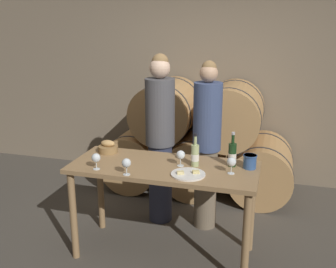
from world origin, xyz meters
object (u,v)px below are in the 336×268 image
object	(u,v)px
person_left	(160,137)
wine_glass_left	(126,163)
tasting_table	(164,178)
wine_bottle_white	(195,155)
blue_crock	(250,161)
bread_basket	(108,148)
person_right	(207,145)
wine_glass_far_left	(96,158)
wine_glass_center	(181,155)
cheese_plate	(188,174)
wine_glass_right	(231,162)
wine_bottle_red	(232,154)

from	to	relation	value
person_left	wine_glass_left	xyz separation A→B (m)	(-0.01, -0.92, 0.04)
tasting_table	person_left	size ratio (longest dim) A/B	0.92
wine_bottle_white	blue_crock	xyz separation A→B (m)	(0.47, 0.08, -0.03)
wine_bottle_white	bread_basket	distance (m)	0.90
person_right	wine_glass_far_left	xyz separation A→B (m)	(-0.80, -0.87, 0.08)
blue_crock	wine_glass_far_left	size ratio (longest dim) A/B	0.85
bread_basket	wine_glass_center	world-z (taller)	wine_glass_center
cheese_plate	wine_glass_center	world-z (taller)	wine_glass_center
wine_glass_right	wine_glass_center	bearing A→B (deg)	172.82
blue_crock	wine_bottle_white	bearing A→B (deg)	-170.82
wine_glass_far_left	bread_basket	bearing A→B (deg)	101.46
wine_glass_center	wine_glass_right	xyz separation A→B (m)	(0.45, -0.06, 0.00)
person_left	cheese_plate	bearing A→B (deg)	-58.41
person_left	person_right	size ratio (longest dim) A/B	1.03
bread_basket	wine_glass_right	world-z (taller)	wine_glass_right
wine_bottle_red	cheese_plate	bearing A→B (deg)	-136.15
tasting_table	blue_crock	bearing A→B (deg)	10.72
cheese_plate	wine_glass_right	size ratio (longest dim) A/B	2.02
wine_bottle_white	tasting_table	bearing A→B (deg)	-166.62
tasting_table	wine_bottle_red	bearing A→B (deg)	14.47
wine_glass_far_left	tasting_table	bearing A→B (deg)	24.89
wine_glass_center	wine_bottle_red	bearing A→B (deg)	15.66
tasting_table	person_right	world-z (taller)	person_right
person_right	tasting_table	bearing A→B (deg)	-113.26
tasting_table	cheese_plate	size ratio (longest dim) A/B	5.76
blue_crock	wine_bottle_red	bearing A→B (deg)	176.07
blue_crock	cheese_plate	bearing A→B (deg)	-147.92
tasting_table	person_left	world-z (taller)	person_left
wine_bottle_white	bread_basket	world-z (taller)	wine_bottle_white
wine_glass_left	wine_glass_center	bearing A→B (deg)	40.06
person_left	bread_basket	size ratio (longest dim) A/B	9.66
wine_bottle_red	wine_glass_center	xyz separation A→B (m)	(-0.43, -0.12, -0.01)
blue_crock	wine_glass_left	xyz separation A→B (m)	(-0.97, -0.43, 0.03)
wine_glass_left	bread_basket	bearing A→B (deg)	128.50
blue_crock	bread_basket	distance (m)	1.35
bread_basket	cheese_plate	xyz separation A→B (m)	(0.88, -0.35, -0.04)
tasting_table	bread_basket	distance (m)	0.67
person_right	wine_bottle_white	xyz separation A→B (m)	(-0.00, -0.56, 0.08)
wine_bottle_red	cheese_plate	size ratio (longest dim) A/B	1.08
wine_bottle_red	bread_basket	world-z (taller)	wine_bottle_red
person_right	wine_glass_far_left	size ratio (longest dim) A/B	12.27
person_left	blue_crock	xyz separation A→B (m)	(0.96, -0.48, 0.01)
person_left	bread_basket	xyz separation A→B (m)	(-0.40, -0.43, -0.01)
person_right	wine_glass_center	bearing A→B (deg)	-101.58
tasting_table	person_right	size ratio (longest dim) A/B	0.95
tasting_table	wine_glass_center	xyz separation A→B (m)	(0.15, 0.03, 0.22)
person_right	wine_glass_far_left	world-z (taller)	person_right
tasting_table	wine_glass_right	distance (m)	0.64
person_right	wine_glass_left	bearing A→B (deg)	-118.75
wine_bottle_white	wine_glass_far_left	distance (m)	0.86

